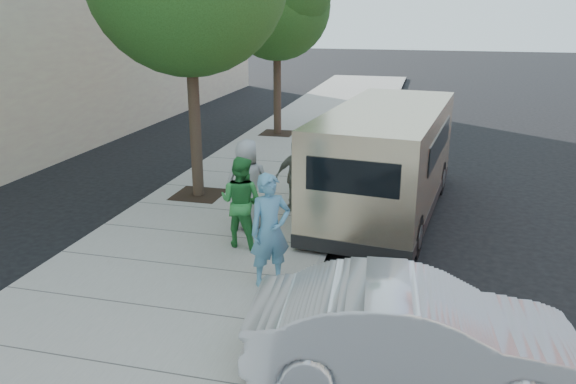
# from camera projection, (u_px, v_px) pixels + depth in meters

# --- Properties ---
(ground) EXTENTS (120.00, 120.00, 0.00)m
(ground) POSITION_uv_depth(u_px,v_px,m) (258.00, 246.00, 11.44)
(ground) COLOR black
(ground) RESTS_ON ground
(sidewalk) EXTENTS (5.00, 60.00, 0.15)m
(sidewalk) POSITION_uv_depth(u_px,v_px,m) (212.00, 238.00, 11.65)
(sidewalk) COLOR gray
(sidewalk) RESTS_ON ground
(curb_face) EXTENTS (0.12, 60.00, 0.16)m
(curb_face) POSITION_uv_depth(u_px,v_px,m) (328.00, 250.00, 11.08)
(curb_face) COLOR gray
(curb_face) RESTS_ON ground
(tree_far) EXTENTS (3.92, 3.80, 6.49)m
(tree_far) POSITION_uv_depth(u_px,v_px,m) (278.00, 1.00, 19.67)
(tree_far) COLOR black
(tree_far) RESTS_ON sidewalk
(parking_meter) EXTENTS (0.29, 0.12, 1.38)m
(parking_meter) POSITION_uv_depth(u_px,v_px,m) (324.00, 189.00, 11.28)
(parking_meter) COLOR gray
(parking_meter) RESTS_ON sidewalk
(van) EXTENTS (2.98, 6.98, 2.51)m
(van) POSITION_uv_depth(u_px,v_px,m) (387.00, 158.00, 12.91)
(van) COLOR beige
(van) RESTS_ON ground
(sedan) EXTENTS (4.35, 1.87, 1.39)m
(sedan) POSITION_uv_depth(u_px,v_px,m) (414.00, 334.00, 7.08)
(sedan) COLOR silver
(sedan) RESTS_ON ground
(person_officer) EXTENTS (0.85, 0.80, 1.94)m
(person_officer) POSITION_uv_depth(u_px,v_px,m) (270.00, 231.00, 9.26)
(person_officer) COLOR #528FAE
(person_officer) RESTS_ON sidewalk
(person_green_shirt) EXTENTS (0.97, 0.81, 1.80)m
(person_green_shirt) POSITION_uv_depth(u_px,v_px,m) (241.00, 202.00, 10.86)
(person_green_shirt) COLOR #2C863B
(person_green_shirt) RESTS_ON sidewalk
(person_gray_shirt) EXTENTS (1.10, 0.92, 1.93)m
(person_gray_shirt) POSITION_uv_depth(u_px,v_px,m) (247.00, 184.00, 11.71)
(person_gray_shirt) COLOR #9B9B9D
(person_gray_shirt) RESTS_ON sidewalk
(person_striped_polo) EXTENTS (1.05, 0.74, 1.65)m
(person_striped_polo) POSITION_uv_depth(u_px,v_px,m) (297.00, 176.00, 12.82)
(person_striped_polo) COLOR slate
(person_striped_polo) RESTS_ON sidewalk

